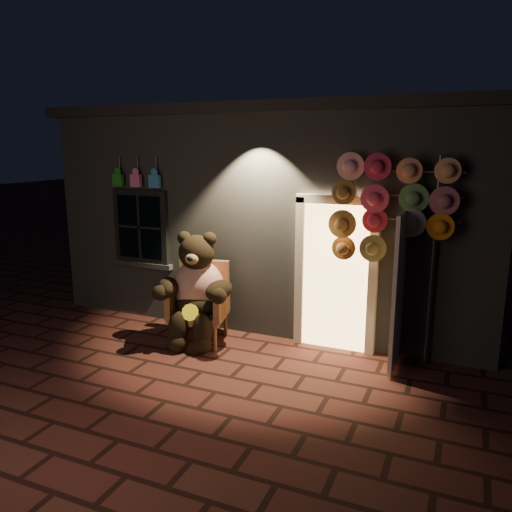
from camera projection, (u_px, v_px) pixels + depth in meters
The scene contains 5 objects.
ground at pixel (202, 372), 6.41m from camera, with size 60.00×60.00×0.00m, color #4C251D.
shop_building at pixel (301, 204), 9.61m from camera, with size 7.30×5.95×3.51m.
wicker_armchair at pixel (200, 302), 7.39m from camera, with size 0.93×0.87×1.16m.
teddy_bear at pixel (196, 289), 7.20m from camera, with size 1.18×1.02×1.65m.
hat_rack at pixel (390, 205), 6.31m from camera, with size 1.59×0.22×2.75m.
Camera 1 is at (2.99, -5.18, 2.84)m, focal length 35.00 mm.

